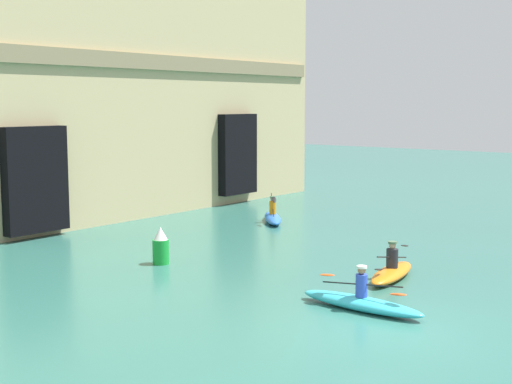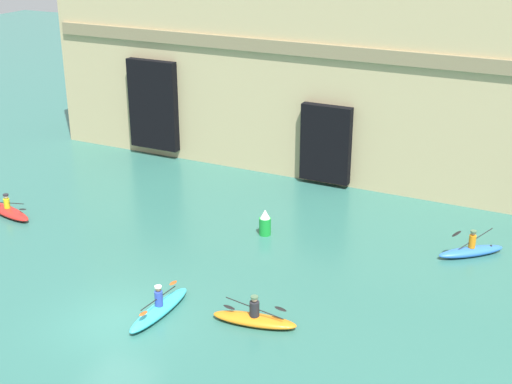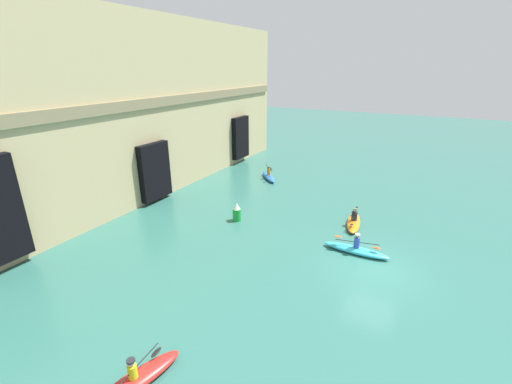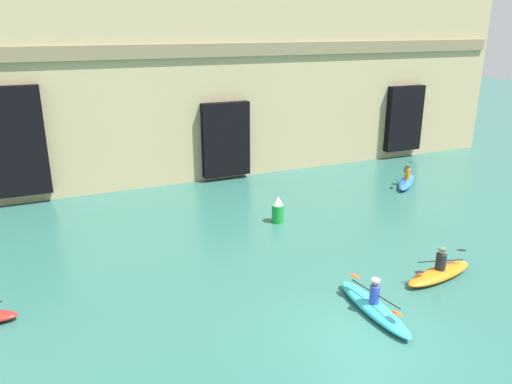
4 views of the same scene
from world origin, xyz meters
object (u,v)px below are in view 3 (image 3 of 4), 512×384
kayak_red (134,381)px  marker_buoy (237,212)px  kayak_orange (354,222)px  kayak_cyan (356,250)px  kayak_blue (269,176)px

kayak_red → marker_buoy: marker_buoy is taller
marker_buoy → kayak_orange: bearing=-67.3°
kayak_orange → marker_buoy: bearing=102.5°
kayak_cyan → kayak_blue: (9.16, 9.62, 0.02)m
kayak_cyan → marker_buoy: marker_buoy is taller
kayak_orange → kayak_blue: bearing=46.2°
kayak_cyan → kayak_blue: bearing=137.7°
kayak_cyan → kayak_red: 12.10m
kayak_cyan → kayak_blue: 13.28m
kayak_orange → marker_buoy: marker_buoy is taller
kayak_red → kayak_blue: kayak_blue is taller
kayak_orange → kayak_cyan: bearing=-175.3°
kayak_blue → marker_buoy: (-8.62, -1.95, 0.33)m
kayak_cyan → kayak_orange: size_ratio=1.11×
kayak_blue → marker_buoy: size_ratio=2.20×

